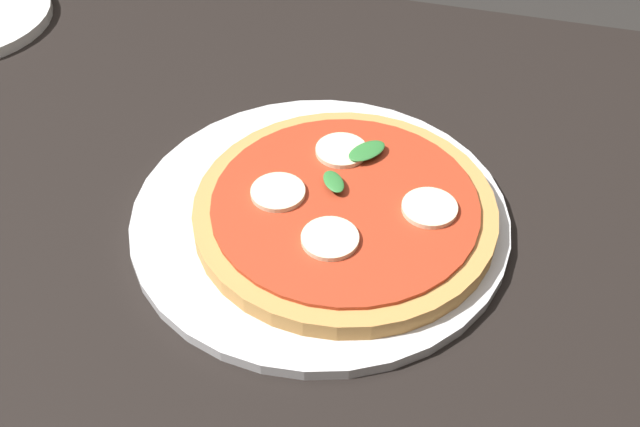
# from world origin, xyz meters

# --- Properties ---
(dining_table) EXTENTS (1.47, 0.87, 0.77)m
(dining_table) POSITION_xyz_m (0.00, 0.00, 0.67)
(dining_table) COLOR black
(dining_table) RESTS_ON ground_plane
(serving_tray) EXTENTS (0.36, 0.36, 0.01)m
(serving_tray) POSITION_xyz_m (-0.06, 0.01, 0.78)
(serving_tray) COLOR silver
(serving_tray) RESTS_ON dining_table
(pizza) EXTENTS (0.29, 0.29, 0.03)m
(pizza) POSITION_xyz_m (-0.08, 0.01, 0.79)
(pizza) COLOR tan
(pizza) RESTS_ON serving_tray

